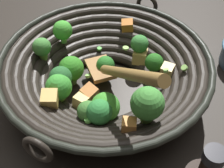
# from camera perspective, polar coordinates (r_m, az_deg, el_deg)

# --- Properties ---
(ground_plane) EXTENTS (4.00, 4.00, 0.00)m
(ground_plane) POSITION_cam_1_polar(r_m,az_deg,el_deg) (0.67, -1.17, -1.65)
(ground_plane) COLOR #28231E
(wok) EXTENTS (0.42, 0.46, 0.25)m
(wok) POSITION_cam_1_polar(r_m,az_deg,el_deg) (0.62, -1.39, 2.14)
(wok) COLOR black
(wok) RESTS_ON ground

